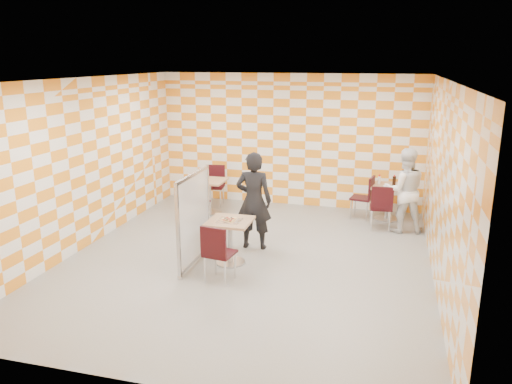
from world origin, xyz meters
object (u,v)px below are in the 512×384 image
Objects in this scene: main_table at (230,234)px; man_white at (404,190)px; empty_table at (209,191)px; man_dark at (254,201)px; second_table at (388,196)px; chair_empty_near at (193,198)px; chair_empty_far at (215,182)px; chair_main_front at (217,250)px; chair_second_side at (366,194)px; partition at (194,218)px; chair_second_front at (381,204)px; sport_bottle at (379,180)px; soda_bottle at (394,181)px.

main_table is 0.45× the size of man_white.
man_dark is (1.49, -1.75, 0.37)m from empty_table.
empty_table is at bearing -172.08° from second_table.
chair_empty_near and chair_empty_far have the same top height.
chair_main_front is 4.28m from chair_second_side.
chair_empty_near is 1.00× the size of chair_empty_far.
partition is at bearing -133.20° from second_table.
chair_empty_far is (-0.02, 1.43, 0.00)m from chair_empty_near.
second_table is at bearing 18.62° from chair_empty_near.
chair_second_front is 0.90m from sport_bottle.
man_white reaches higher than second_table.
soda_bottle reaches higher than chair_empty_near.
chair_empty_near is (-0.07, -0.77, 0.04)m from empty_table.
second_table is 0.81× the size of chair_empty_far.
sport_bottle reaches higher than empty_table.
chair_empty_far is 0.60× the size of partition.
sport_bottle is at bearing -0.80° from chair_empty_far.
empty_table is (-1.30, 2.55, 0.00)m from main_table.
partition is at bearing -67.44° from chair_empty_near.
soda_bottle is (3.89, 0.52, 0.34)m from empty_table.
partition is (0.74, -2.72, 0.28)m from empty_table.
soda_bottle reaches higher than chair_empty_far.
chair_second_side is at bearing 115.87° from chair_second_front.
chair_second_side is at bearing 7.58° from empty_table.
chair_empty_near is at bearing -161.38° from second_table.
main_table is 3.69m from man_white.
chair_empty_near is 0.53× the size of man_dark.
chair_empty_far is at bearing 103.84° from partition.
partition is at bearing -74.77° from empty_table.
chair_empty_near is 4.18m from soda_bottle.
chair_second_front is (3.67, -0.24, 0.04)m from empty_table.
soda_bottle reaches higher than second_table.
second_table is 3.88m from chair_empty_far.
chair_main_front is at bearing -61.15° from chair_empty_near.
chair_empty_far is (-0.09, 0.66, 0.04)m from empty_table.
chair_main_front is at bearing -119.63° from sport_bottle.
man_white reaches higher than empty_table.
partition reaches higher than chair_second_front.
empty_table is 0.81× the size of chair_second_side.
chair_second_side reaches higher than empty_table.
man_dark reaches higher than partition.
soda_bottle is (0.55, 0.07, 0.31)m from chair_second_side.
second_table is at bearing 50.99° from main_table.
chair_main_front is 4.02× the size of soda_bottle.
chair_second_side is (3.34, 0.44, 0.04)m from empty_table.
second_table is at bearing -1.99° from chair_empty_far.
main_table is 4.03m from soda_bottle.
man_dark is at bearing -130.14° from chair_second_side.
sport_bottle reaches higher than main_table.
main_table is 3.62m from chair_second_side.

